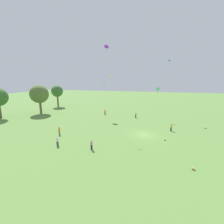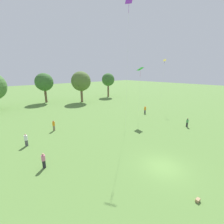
{
  "view_description": "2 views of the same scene",
  "coord_description": "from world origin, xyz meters",
  "px_view_note": "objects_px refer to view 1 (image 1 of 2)",
  "views": [
    {
      "loc": [
        -31.95,
        -1.71,
        11.97
      ],
      "look_at": [
        -0.21,
        7.31,
        4.76
      ],
      "focal_mm": 24.0,
      "sensor_mm": 36.0,
      "label": 1
    },
    {
      "loc": [
        -13.43,
        -6.96,
        9.98
      ],
      "look_at": [
        0.85,
        9.39,
        4.09
      ],
      "focal_mm": 24.0,
      "sensor_mm": 36.0,
      "label": 2
    }
  ],
  "objects_px": {
    "kite_0": "(169,66)",
    "kite_1": "(106,51)",
    "person_3": "(171,128)",
    "kite_5": "(158,90)",
    "person_2": "(59,131)",
    "picnic_bag_1": "(165,140)",
    "person_5": "(91,145)",
    "person_4": "(136,115)",
    "picnic_bag_0": "(193,169)",
    "person_1": "(57,141)",
    "kite_4": "(111,80)",
    "person_0": "(105,112)",
    "kite_3": "(104,85)"
  },
  "relations": [
    {
      "from": "kite_0",
      "to": "kite_1",
      "type": "xyz_separation_m",
      "value": [
        -14.75,
        15.6,
        2.59
      ]
    },
    {
      "from": "person_3",
      "to": "kite_5",
      "type": "height_order",
      "value": "kite_5"
    },
    {
      "from": "person_2",
      "to": "kite_0",
      "type": "distance_m",
      "value": 37.15
    },
    {
      "from": "kite_0",
      "to": "kite_1",
      "type": "height_order",
      "value": "kite_1"
    },
    {
      "from": "picnic_bag_1",
      "to": "person_2",
      "type": "bearing_deg",
      "value": 97.68
    },
    {
      "from": "person_2",
      "to": "person_5",
      "type": "xyz_separation_m",
      "value": [
        -4.74,
        -9.76,
        -0.05
      ]
    },
    {
      "from": "person_4",
      "to": "kite_0",
      "type": "bearing_deg",
      "value": -27.05
    },
    {
      "from": "person_2",
      "to": "picnic_bag_0",
      "type": "distance_m",
      "value": 26.25
    },
    {
      "from": "person_3",
      "to": "picnic_bag_1",
      "type": "height_order",
      "value": "person_3"
    },
    {
      "from": "person_3",
      "to": "picnic_bag_1",
      "type": "distance_m",
      "value": 6.46
    },
    {
      "from": "person_2",
      "to": "kite_5",
      "type": "height_order",
      "value": "kite_5"
    },
    {
      "from": "person_1",
      "to": "picnic_bag_1",
      "type": "relative_size",
      "value": 4.3
    },
    {
      "from": "kite_1",
      "to": "kite_4",
      "type": "relative_size",
      "value": 1.54
    },
    {
      "from": "person_2",
      "to": "kite_4",
      "type": "height_order",
      "value": "kite_4"
    },
    {
      "from": "person_4",
      "to": "kite_1",
      "type": "height_order",
      "value": "kite_1"
    },
    {
      "from": "person_2",
      "to": "person_5",
      "type": "relative_size",
      "value": 1.06
    },
    {
      "from": "person_5",
      "to": "picnic_bag_0",
      "type": "distance_m",
      "value": 15.77
    },
    {
      "from": "person_2",
      "to": "person_3",
      "type": "relative_size",
      "value": 1.07
    },
    {
      "from": "person_2",
      "to": "kite_1",
      "type": "xyz_separation_m",
      "value": [
        9.66,
        -7.96,
        17.7
      ]
    },
    {
      "from": "person_0",
      "to": "person_2",
      "type": "distance_m",
      "value": 21.35
    },
    {
      "from": "person_4",
      "to": "kite_3",
      "type": "relative_size",
      "value": 0.15
    },
    {
      "from": "person_3",
      "to": "kite_4",
      "type": "distance_m",
      "value": 30.05
    },
    {
      "from": "person_4",
      "to": "kite_3",
      "type": "bearing_deg",
      "value": 136.79
    },
    {
      "from": "person_3",
      "to": "person_4",
      "type": "bearing_deg",
      "value": 96.51
    },
    {
      "from": "person_3",
      "to": "person_2",
      "type": "bearing_deg",
      "value": 164.32
    },
    {
      "from": "person_0",
      "to": "picnic_bag_1",
      "type": "bearing_deg",
      "value": -107.82
    },
    {
      "from": "person_5",
      "to": "person_3",
      "type": "bearing_deg",
      "value": 65.59
    },
    {
      "from": "person_3",
      "to": "kite_5",
      "type": "xyz_separation_m",
      "value": [
        11.32,
        3.37,
        8.05
      ]
    },
    {
      "from": "person_3",
      "to": "person_1",
      "type": "bearing_deg",
      "value": 177.41
    },
    {
      "from": "kite_0",
      "to": "picnic_bag_1",
      "type": "relative_size",
      "value": 43.04
    },
    {
      "from": "kite_3",
      "to": "picnic_bag_1",
      "type": "distance_m",
      "value": 24.79
    },
    {
      "from": "person_3",
      "to": "kite_0",
      "type": "relative_size",
      "value": 0.1
    },
    {
      "from": "kite_5",
      "to": "picnic_bag_1",
      "type": "bearing_deg",
      "value": -26.77
    },
    {
      "from": "person_0",
      "to": "person_5",
      "type": "bearing_deg",
      "value": -140.37
    },
    {
      "from": "person_1",
      "to": "kite_3",
      "type": "height_order",
      "value": "kite_3"
    },
    {
      "from": "kite_1",
      "to": "kite_3",
      "type": "relative_size",
      "value": 1.86
    },
    {
      "from": "kite_0",
      "to": "picnic_bag_1",
      "type": "bearing_deg",
      "value": -175.58
    },
    {
      "from": "person_4",
      "to": "picnic_bag_1",
      "type": "distance_m",
      "value": 18.18
    },
    {
      "from": "person_4",
      "to": "picnic_bag_1",
      "type": "xyz_separation_m",
      "value": [
        -16.39,
        -7.84,
        -0.69
      ]
    },
    {
      "from": "kite_0",
      "to": "person_4",
      "type": "bearing_deg",
      "value": 126.7
    },
    {
      "from": "person_0",
      "to": "person_4",
      "type": "bearing_deg",
      "value": -72.5
    },
    {
      "from": "person_0",
      "to": "person_2",
      "type": "xyz_separation_m",
      "value": [
        -21.05,
        3.61,
        0.02
      ]
    },
    {
      "from": "person_1",
      "to": "picnic_bag_1",
      "type": "height_order",
      "value": "person_1"
    },
    {
      "from": "kite_3",
      "to": "kite_5",
      "type": "distance_m",
      "value": 16.37
    },
    {
      "from": "picnic_bag_1",
      "to": "kite_0",
      "type": "bearing_deg",
      "value": -3.46
    },
    {
      "from": "picnic_bag_1",
      "to": "person_3",
      "type": "bearing_deg",
      "value": -15.57
    },
    {
      "from": "person_4",
      "to": "kite_3",
      "type": "xyz_separation_m",
      "value": [
        -2.2,
        9.79,
        9.44
      ]
    },
    {
      "from": "kite_1",
      "to": "person_4",
      "type": "bearing_deg",
      "value": 67.86
    },
    {
      "from": "kite_3",
      "to": "picnic_bag_0",
      "type": "height_order",
      "value": "kite_3"
    },
    {
      "from": "person_2",
      "to": "person_3",
      "type": "distance_m",
      "value": 25.7
    }
  ]
}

